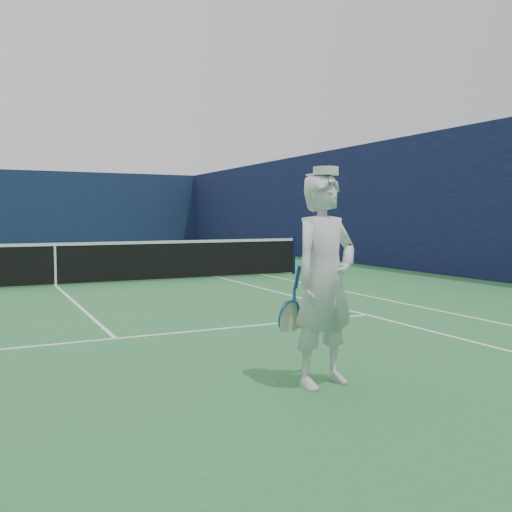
{
  "coord_description": "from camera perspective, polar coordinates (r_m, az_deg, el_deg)",
  "views": [
    {
      "loc": [
        -1.6,
        -13.93,
        1.63
      ],
      "look_at": [
        1.37,
        -7.85,
        1.16
      ],
      "focal_mm": 40.0,
      "sensor_mm": 36.0,
      "label": 1
    }
  ],
  "objects": [
    {
      "name": "tennis_player",
      "position": [
        5.49,
        6.89,
        -2.36
      ],
      "size": [
        0.88,
        0.63,
        2.1
      ],
      "rotation": [
        0.0,
        0.0,
        0.21
      ],
      "color": "white",
      "rests_on": "ground"
    },
    {
      "name": "windscreen_fence",
      "position": [
        14.03,
        -19.58,
        5.3
      ],
      "size": [
        20.12,
        36.12,
        4.0
      ],
      "color": "#0F1B3A",
      "rests_on": "ground"
    },
    {
      "name": "ground",
      "position": [
        14.12,
        -19.39,
        -2.84
      ],
      "size": [
        80.0,
        80.0,
        0.0
      ],
      "primitive_type": "plane",
      "color": "#2A6F38",
      "rests_on": "ground"
    },
    {
      "name": "court_markings",
      "position": [
        14.12,
        -19.39,
        -2.82
      ],
      "size": [
        11.03,
        23.83,
        0.01
      ],
      "color": "white",
      "rests_on": "ground"
    },
    {
      "name": "tennis_net",
      "position": [
        14.06,
        -19.44,
        -0.59
      ],
      "size": [
        12.88,
        0.09,
        1.07
      ],
      "color": "#141E4C",
      "rests_on": "ground"
    }
  ]
}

